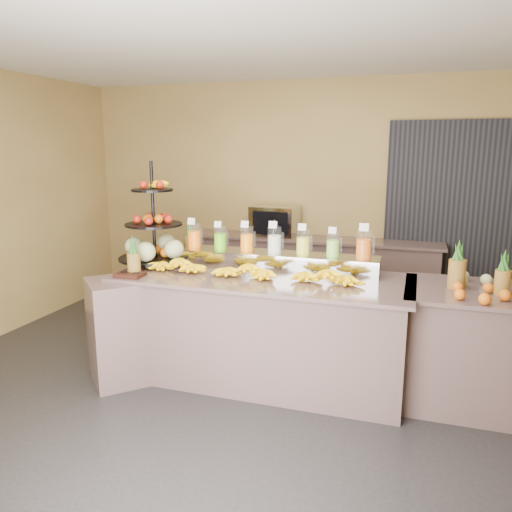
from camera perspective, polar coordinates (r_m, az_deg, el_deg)
The scene contains 20 objects.
ground at distance 4.29m, azimuth -0.57°, elevation -15.40°, with size 6.00×6.00×0.00m, color black.
room_envelope at distance 4.51m, azimuth 4.93°, elevation 10.73°, with size 6.04×5.02×2.82m.
buffet_counter at distance 4.36m, azimuth -0.93°, elevation -8.24°, with size 2.75×1.25×0.93m.
right_counter at distance 4.31m, azimuth 23.57°, elevation -9.54°, with size 1.08×0.88×0.93m.
back_ledge at distance 6.17m, azimuth 6.13°, elevation -2.15°, with size 3.10×0.55×0.93m.
pitcher_tray at distance 4.46m, azimuth 2.11°, elevation -0.55°, with size 1.85×0.30×0.15m, color gray.
juice_pitcher_orange_a at distance 4.70m, azimuth -7.07°, elevation 2.19°, with size 0.12×0.13×0.30m.
juice_pitcher_green at distance 4.59m, azimuth -4.12°, elevation 1.95°, with size 0.11×0.12×0.28m.
juice_pitcher_orange_b at distance 4.50m, azimuth -1.06°, elevation 1.83°, with size 0.12×0.12×0.29m.
juice_pitcher_milk at distance 4.42m, azimuth 2.13°, elevation 1.68°, with size 0.12×0.13×0.30m.
juice_pitcher_lemon at distance 4.36m, azimuth 5.41°, elevation 1.44°, with size 0.12×0.12×0.29m.
juice_pitcher_lime at distance 4.31m, azimuth 8.78°, elevation 1.15°, with size 0.11×0.12×0.27m.
juice_pitcher_orange_c at distance 4.28m, azimuth 12.22°, elevation 1.13°, with size 0.13×0.14×0.32m.
banana_heap at distance 4.21m, azimuth -0.70°, elevation -1.45°, with size 1.92×0.17×0.16m.
fruit_stand at distance 4.72m, azimuth -11.05°, elevation 1.99°, with size 0.77×0.77×0.95m.
condiment_caddy at distance 4.33m, azimuth -14.21°, elevation -2.09°, with size 0.23×0.17×0.03m, color black.
pineapple_left_a at distance 4.37m, azimuth -13.79°, elevation -0.50°, with size 0.11×0.11×0.35m.
pineapple_left_b at distance 4.92m, azimuth -7.52°, elevation 1.37°, with size 0.12×0.12×0.39m.
right_fruit_pile at distance 4.03m, azimuth 23.95°, elevation -3.05°, with size 0.42×0.41×0.22m.
oven_warmer at distance 6.15m, azimuth 2.18°, elevation 4.02°, with size 0.55×0.39×0.37m, color gray.
Camera 1 is at (1.22, -3.60, 1.99)m, focal length 35.00 mm.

